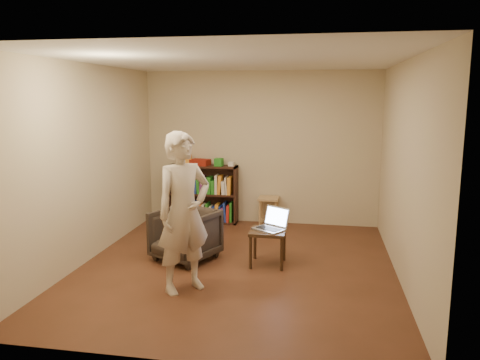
% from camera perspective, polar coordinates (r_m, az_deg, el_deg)
% --- Properties ---
extents(floor, '(4.50, 4.50, 0.00)m').
position_cam_1_polar(floor, '(6.15, -0.41, -10.52)').
color(floor, '#462616').
rests_on(floor, ground).
extents(ceiling, '(4.50, 4.50, 0.00)m').
position_cam_1_polar(ceiling, '(5.77, -0.44, 14.42)').
color(ceiling, white).
rests_on(ceiling, wall_back).
extents(wall_back, '(4.00, 0.00, 4.00)m').
position_cam_1_polar(wall_back, '(8.02, 2.52, 3.90)').
color(wall_back, '#C4AE94').
rests_on(wall_back, floor).
extents(wall_left, '(0.00, 4.50, 4.50)m').
position_cam_1_polar(wall_left, '(6.49, -18.08, 1.93)').
color(wall_left, '#C4AE94').
rests_on(wall_left, floor).
extents(wall_right, '(0.00, 4.50, 4.50)m').
position_cam_1_polar(wall_right, '(5.80, 19.39, 0.94)').
color(wall_right, '#C4AE94').
rests_on(wall_right, floor).
extents(bookshelf, '(1.20, 0.30, 1.00)m').
position_cam_1_polar(bookshelf, '(8.20, -4.50, -2.08)').
color(bookshelf, black).
rests_on(bookshelf, floor).
extents(box_yellow, '(0.25, 0.20, 0.18)m').
position_cam_1_polar(box_yellow, '(8.16, -6.71, 2.46)').
color(box_yellow, orange).
rests_on(box_yellow, bookshelf).
extents(red_cloth, '(0.35, 0.28, 0.10)m').
position_cam_1_polar(red_cloth, '(8.10, -4.88, 2.17)').
color(red_cloth, maroon).
rests_on(red_cloth, bookshelf).
extents(box_green, '(0.14, 0.14, 0.13)m').
position_cam_1_polar(box_green, '(8.00, -2.60, 2.19)').
color(box_green, '#257E21').
rests_on(box_green, bookshelf).
extents(box_white, '(0.10, 0.10, 0.07)m').
position_cam_1_polar(box_white, '(7.98, -1.06, 1.96)').
color(box_white, silver).
rests_on(box_white, bookshelf).
extents(stool, '(0.34, 0.34, 0.49)m').
position_cam_1_polar(stool, '(7.94, 3.51, -2.80)').
color(stool, '#A88752').
rests_on(stool, floor).
extents(armchair, '(0.98, 0.99, 0.68)m').
position_cam_1_polar(armchair, '(6.35, -6.70, -6.66)').
color(armchair, '#2C241D').
rests_on(armchair, floor).
extents(side_table, '(0.46, 0.46, 0.47)m').
position_cam_1_polar(side_table, '(6.12, 3.43, -6.82)').
color(side_table, black).
rests_on(side_table, floor).
extents(laptop, '(0.50, 0.49, 0.28)m').
position_cam_1_polar(laptop, '(6.13, 3.87, -5.43)').
color(laptop, '#ABABB0').
rests_on(laptop, side_table).
extents(person, '(0.76, 0.78, 1.80)m').
position_cam_1_polar(person, '(5.23, -6.87, -3.97)').
color(person, beige).
rests_on(person, floor).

